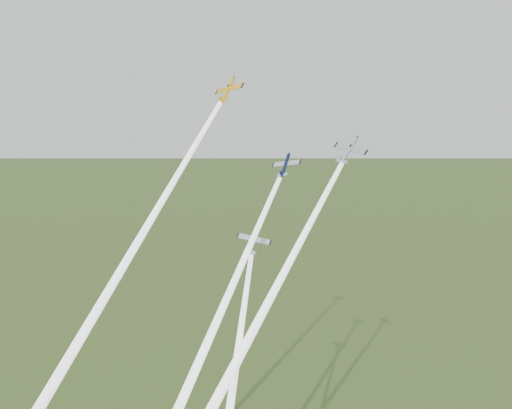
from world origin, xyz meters
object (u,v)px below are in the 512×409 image
(plane_silver_low, at_px, (253,241))
(plane_yellow, at_px, (228,90))
(plane_navy, at_px, (285,165))
(plane_silver_right, at_px, (349,150))

(plane_silver_low, bearing_deg, plane_yellow, 123.23)
(plane_navy, bearing_deg, plane_silver_low, -119.92)
(plane_yellow, bearing_deg, plane_navy, 1.68)
(plane_yellow, xyz_separation_m, plane_silver_right, (27.76, -2.82, -11.12))
(plane_silver_low, bearing_deg, plane_silver_right, 5.17)
(plane_yellow, height_order, plane_silver_right, plane_yellow)
(plane_navy, relative_size, plane_silver_low, 0.95)
(plane_silver_right, relative_size, plane_silver_low, 1.08)
(plane_silver_right, distance_m, plane_silver_low, 25.93)
(plane_navy, height_order, plane_silver_right, plane_silver_right)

